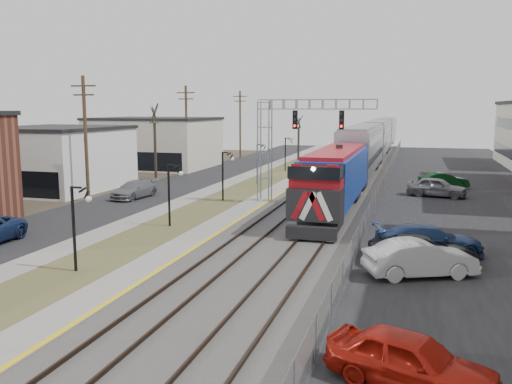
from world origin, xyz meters
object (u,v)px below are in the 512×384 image
at_px(car_lot_a, 410,362).
at_px(signal_gantry, 286,133).
at_px(car_lot_b, 420,259).
at_px(train, 373,143).

bearing_deg(car_lot_a, signal_gantry, 40.09).
height_order(signal_gantry, car_lot_b, signal_gantry).
bearing_deg(car_lot_a, train, 25.36).
relative_size(train, car_lot_b, 17.34).
bearing_deg(signal_gantry, train, 82.46).
relative_size(signal_gantry, car_lot_a, 1.98).
bearing_deg(signal_gantry, car_lot_b, -58.61).
height_order(signal_gantry, car_lot_a, signal_gantry).
distance_m(train, signal_gantry, 32.71).
bearing_deg(train, car_lot_b, -83.34).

